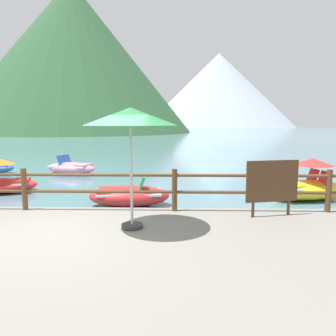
# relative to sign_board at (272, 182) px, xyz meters

# --- Properties ---
(ground_plane) EXTENTS (200.00, 200.00, 0.00)m
(ground_plane) POSITION_rel_sign_board_xyz_m (-3.75, 38.81, -1.13)
(ground_plane) COLOR slate
(promenade_dock) EXTENTS (28.00, 8.00, 0.40)m
(promenade_dock) POSITION_rel_sign_board_xyz_m (-3.75, -3.39, -0.93)
(promenade_dock) COLOR gray
(promenade_dock) RESTS_ON ground
(dock_railing) EXTENTS (23.92, 0.12, 0.95)m
(dock_railing) POSITION_rel_sign_board_xyz_m (-3.75, 0.36, -0.16)
(dock_railing) COLOR brown
(dock_railing) RESTS_ON promenade_dock
(sign_board) EXTENTS (1.15, 0.32, 1.19)m
(sign_board) POSITION_rel_sign_board_xyz_m (0.00, 0.00, 0.00)
(sign_board) COLOR silver
(sign_board) RESTS_ON promenade_dock
(beach_umbrella) EXTENTS (1.70, 1.70, 2.24)m
(beach_umbrella) POSITION_rel_sign_board_xyz_m (-2.84, -0.92, 1.32)
(beach_umbrella) COLOR #B2B2B7
(beach_umbrella) RESTS_ON promenade_dock
(pedal_boat_0) EXTENTS (2.57, 1.80, 1.20)m
(pedal_boat_0) POSITION_rel_sign_board_xyz_m (-8.00, 4.08, -0.74)
(pedal_boat_0) COLOR red
(pedal_boat_0) RESTS_ON ground
(pedal_boat_4) EXTENTS (2.39, 1.40, 0.89)m
(pedal_boat_4) POSITION_rel_sign_board_xyz_m (-3.37, 2.35, -0.82)
(pedal_boat_4) COLOR red
(pedal_boat_4) RESTS_ON ground
(pedal_boat_5) EXTENTS (2.64, 1.83, 0.87)m
(pedal_boat_5) POSITION_rel_sign_board_xyz_m (-6.89, 8.21, -0.84)
(pedal_boat_5) COLOR pink
(pedal_boat_5) RESTS_ON ground
(pedal_boat_6) EXTENTS (2.78, 1.95, 1.28)m
(pedal_boat_6) POSITION_rel_sign_board_xyz_m (2.06, 3.37, -0.70)
(pedal_boat_6) COLOR yellow
(pedal_boat_6) RESTS_ON ground
(cliff_headland) EXTENTS (54.36, 54.36, 33.93)m
(cliff_headland) POSITION_rel_sign_board_xyz_m (-24.55, 73.36, 14.79)
(cliff_headland) COLOR #2D5633
(cliff_headland) RESTS_ON ground
(distant_peak) EXTENTS (66.07, 66.07, 31.88)m
(distant_peak) POSITION_rel_sign_board_xyz_m (15.77, 143.89, 14.81)
(distant_peak) COLOR #9EADBC
(distant_peak) RESTS_ON ground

